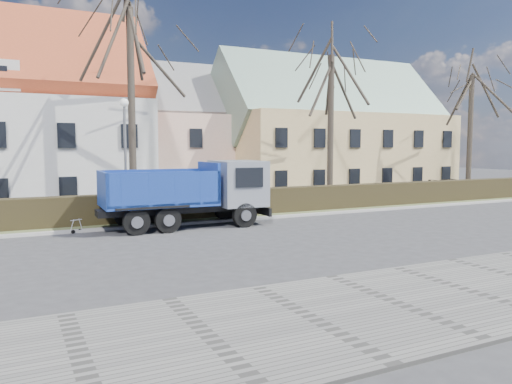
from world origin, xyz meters
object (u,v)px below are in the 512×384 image
streetlight (125,159)px  parked_car_b (453,186)px  dump_truck (180,193)px  cart_frame (72,226)px

streetlight → parked_car_b: 25.52m
parked_car_b → dump_truck: bearing=106.8°
dump_truck → parked_car_b: size_ratio=2.00×
parked_car_b → streetlight: bearing=99.2°
cart_frame → parked_car_b: bearing=12.0°
dump_truck → streetlight: streetlight is taller
dump_truck → parked_car_b: (23.50, 6.35, -0.95)m
dump_truck → parked_car_b: 24.36m
cart_frame → parked_car_b: (27.95, 5.95, 0.23)m
parked_car_b → cart_frame: bearing=103.7°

